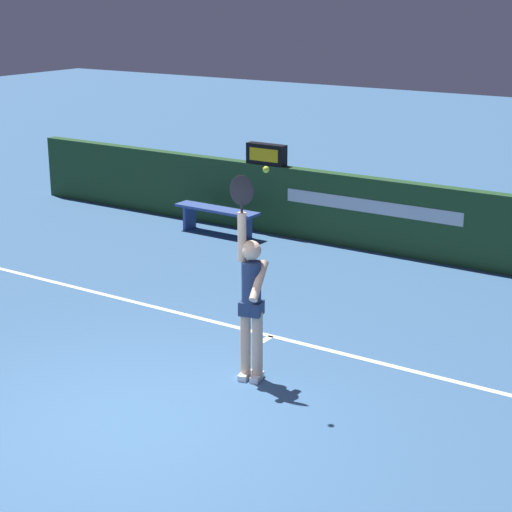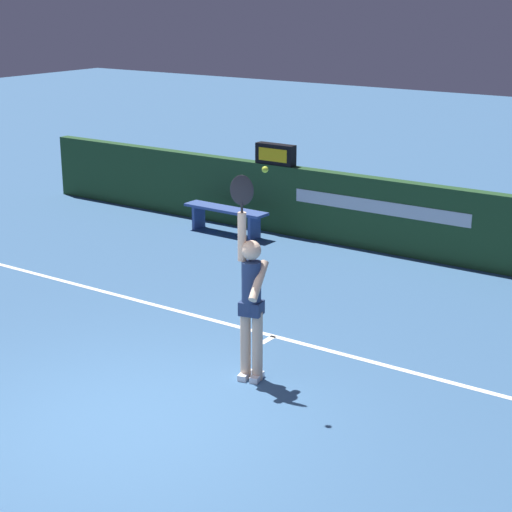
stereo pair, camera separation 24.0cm
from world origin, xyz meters
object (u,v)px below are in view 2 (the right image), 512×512
speed_display (276,154)px  courtside_bench_near (226,214)px  tennis_ball (265,169)px  tennis_player (251,298)px

speed_display → courtside_bench_near: bearing=-134.5°
tennis_ball → courtside_bench_near: tennis_ball is taller
tennis_player → tennis_ball: size_ratio=34.95×
tennis_player → tennis_ball: 1.60m
tennis_ball → courtside_bench_near: 6.96m
tennis_ball → tennis_player: bearing=146.7°
speed_display → courtside_bench_near: size_ratio=0.45×
speed_display → tennis_ball: 6.85m
speed_display → courtside_bench_near: (-0.65, -0.66, -1.07)m
speed_display → tennis_player: bearing=-58.9°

